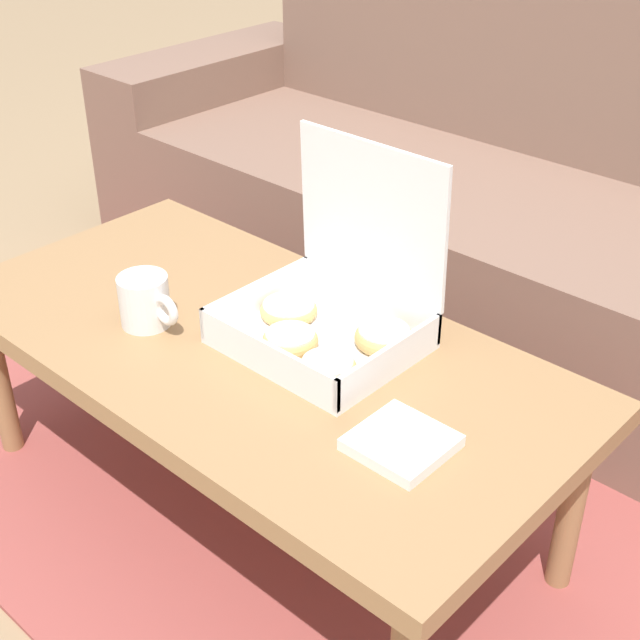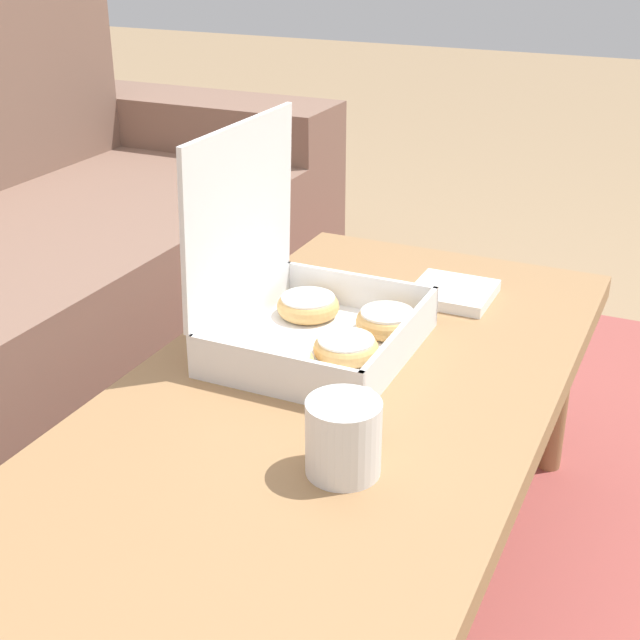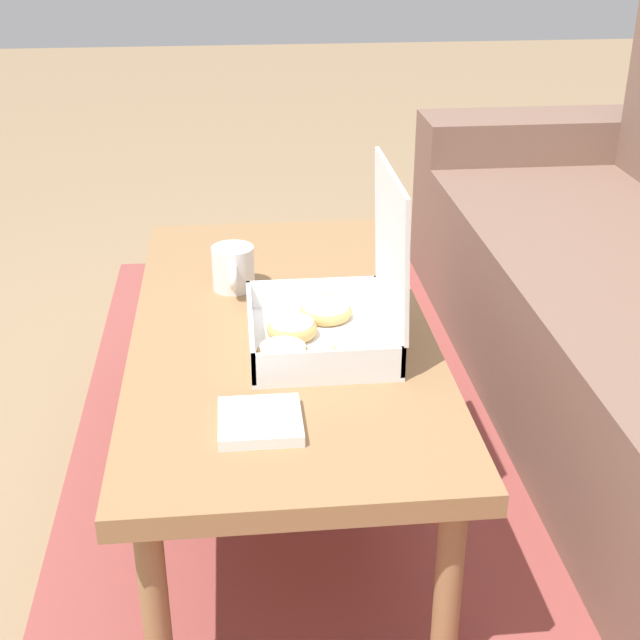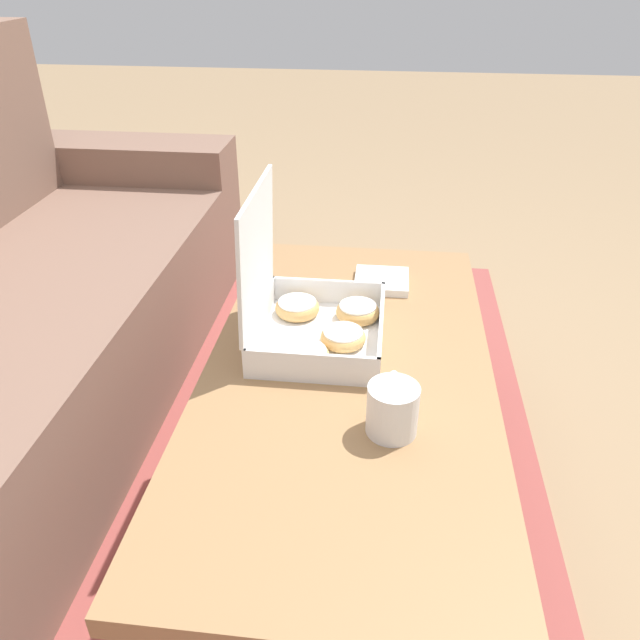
{
  "view_description": "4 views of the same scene",
  "coord_description": "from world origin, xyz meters",
  "px_view_note": "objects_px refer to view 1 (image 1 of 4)",
  "views": [
    {
      "loc": [
        0.97,
        -1.04,
        1.24
      ],
      "look_at": [
        0.1,
        -0.1,
        0.45
      ],
      "focal_mm": 50.0,
      "sensor_mm": 36.0,
      "label": 1
    },
    {
      "loc": [
        -0.99,
        -0.6,
        1.01
      ],
      "look_at": [
        0.1,
        -0.1,
        0.45
      ],
      "focal_mm": 50.0,
      "sensor_mm": 36.0,
      "label": 2
    },
    {
      "loc": [
        1.57,
        -0.25,
        1.17
      ],
      "look_at": [
        0.1,
        -0.1,
        0.45
      ],
      "focal_mm": 50.0,
      "sensor_mm": 36.0,
      "label": 3
    },
    {
      "loc": [
        -1.03,
        -0.23,
        1.13
      ],
      "look_at": [
        0.1,
        -0.1,
        0.45
      ],
      "focal_mm": 35.0,
      "sensor_mm": 36.0,
      "label": 4
    }
  ],
  "objects_px": {
    "couch": "(536,215)",
    "coffee_mug": "(146,301)",
    "pastry_box": "(332,314)",
    "coffee_table": "(254,359)"
  },
  "relations": [
    {
      "from": "couch",
      "to": "pastry_box",
      "type": "xyz_separation_m",
      "value": [
        0.1,
        -0.88,
        0.15
      ]
    },
    {
      "from": "couch",
      "to": "coffee_mug",
      "type": "xyz_separation_m",
      "value": [
        -0.18,
        -1.05,
        0.14
      ]
    },
    {
      "from": "couch",
      "to": "coffee_mug",
      "type": "height_order",
      "value": "couch"
    },
    {
      "from": "coffee_table",
      "to": "pastry_box",
      "type": "distance_m",
      "value": 0.17
    },
    {
      "from": "pastry_box",
      "to": "coffee_table",
      "type": "bearing_deg",
      "value": -140.0
    },
    {
      "from": "pastry_box",
      "to": "coffee_mug",
      "type": "bearing_deg",
      "value": -147.87
    },
    {
      "from": "couch",
      "to": "pastry_box",
      "type": "bearing_deg",
      "value": -83.17
    },
    {
      "from": "couch",
      "to": "pastry_box",
      "type": "distance_m",
      "value": 0.89
    },
    {
      "from": "couch",
      "to": "coffee_table",
      "type": "distance_m",
      "value": 0.96
    },
    {
      "from": "couch",
      "to": "coffee_mug",
      "type": "bearing_deg",
      "value": -99.54
    }
  ]
}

